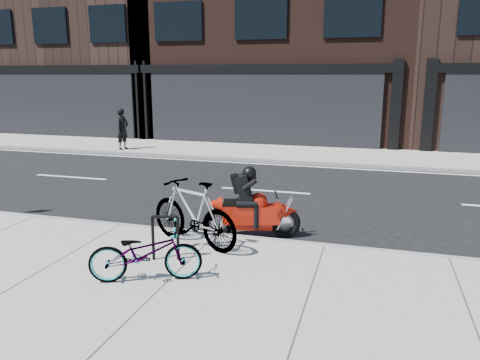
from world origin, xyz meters
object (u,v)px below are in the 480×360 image
(bicycle_front, at_px, (145,253))
(pedestrian, at_px, (123,129))
(bike_rack, at_px, (165,234))
(motorcycle, at_px, (256,209))
(bicycle_rear, at_px, (193,213))

(bicycle_front, height_order, pedestrian, pedestrian)
(bike_rack, relative_size, bicycle_front, 0.46)
(motorcycle, bearing_deg, pedestrian, 116.72)
(bicycle_front, distance_m, bicycle_rear, 1.54)
(bike_rack, height_order, bicycle_front, bicycle_front)
(bicycle_rear, height_order, pedestrian, pedestrian)
(bike_rack, distance_m, bicycle_front, 0.80)
(bicycle_front, bearing_deg, bicycle_rear, -27.20)
(bike_rack, relative_size, pedestrian, 0.46)
(bike_rack, xyz_separation_m, motorcycle, (1.03, 1.76, -0.00))
(bicycle_front, xyz_separation_m, motorcycle, (0.96, 2.55, 0.01))
(bicycle_front, bearing_deg, bike_rack, -18.01)
(pedestrian, bearing_deg, bicycle_rear, -135.35)
(bike_rack, relative_size, motorcycle, 0.41)
(bike_rack, height_order, pedestrian, pedestrian)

